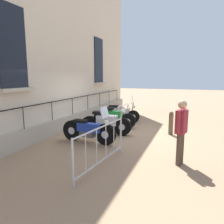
{
  "coord_description": "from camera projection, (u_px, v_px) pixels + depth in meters",
  "views": [
    {
      "loc": [
        2.86,
        -8.01,
        2.26
      ],
      "look_at": [
        -0.21,
        0.0,
        0.8
      ],
      "focal_mm": 34.07,
      "sensor_mm": 36.0,
      "label": 1
    }
  ],
  "objects": [
    {
      "name": "ground_plane",
      "position": [
        117.0,
        131.0,
        8.76
      ],
      "size": [
        60.0,
        60.0,
        0.0
      ],
      "primitive_type": "plane",
      "color": "#9E7A5B"
    },
    {
      "name": "building_facade",
      "position": [
        61.0,
        25.0,
        8.91
      ],
      "size": [
        0.82,
        13.81,
        8.97
      ],
      "color": "beige",
      "rests_on": "ground_plane"
    },
    {
      "name": "pedestrian_standing",
      "position": [
        181.0,
        129.0,
        5.36
      ],
      "size": [
        0.3,
        0.52,
        1.68
      ],
      "color": "#47382D",
      "rests_on": "ground_plane"
    },
    {
      "name": "bollard",
      "position": [
        171.0,
        123.0,
        8.21
      ],
      "size": [
        0.18,
        0.18,
        0.92
      ],
      "color": "brown",
      "rests_on": "ground_plane"
    },
    {
      "name": "motorcycle_silver",
      "position": [
        120.0,
        114.0,
        10.38
      ],
      "size": [
        1.93,
        0.86,
        1.31
      ],
      "color": "black",
      "rests_on": "ground_plane"
    },
    {
      "name": "motorcycle_white",
      "position": [
        106.0,
        123.0,
        8.27
      ],
      "size": [
        2.03,
        0.74,
        1.14
      ],
      "color": "black",
      "rests_on": "ground_plane"
    },
    {
      "name": "crowd_barrier",
      "position": [
        101.0,
        145.0,
        5.28
      ],
      "size": [
        0.28,
        2.38,
        1.05
      ],
      "color": "#B7B7BF",
      "rests_on": "ground_plane"
    },
    {
      "name": "motorcycle_blue",
      "position": [
        89.0,
        130.0,
        7.22
      ],
      "size": [
        2.03,
        0.58,
        1.28
      ],
      "color": "black",
      "rests_on": "ground_plane"
    },
    {
      "name": "motorcycle_green",
      "position": [
        114.0,
        118.0,
        9.38
      ],
      "size": [
        1.96,
        0.75,
        1.08
      ],
      "color": "black",
      "rests_on": "ground_plane"
    }
  ]
}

